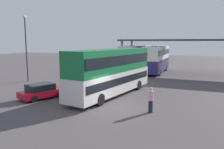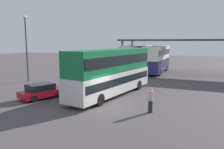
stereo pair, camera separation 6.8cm
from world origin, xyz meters
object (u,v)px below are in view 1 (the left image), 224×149
object	(u,v)px
lamppost_tall	(26,41)
double_decker_near_canopy	(136,57)
double_decker_mid_row	(157,58)
pedestrian_waiting	(151,100)
double_decker_main	(112,70)
parked_hatchback	(42,91)

from	to	relation	value
lamppost_tall	double_decker_near_canopy	bearing A→B (deg)	55.09
double_decker_near_canopy	double_decker_mid_row	xyz separation A→B (m)	(3.62, -0.67, -0.03)
lamppost_tall	pedestrian_waiting	distance (m)	19.22
double_decker_main	parked_hatchback	bearing A→B (deg)	132.93
double_decker_main	parked_hatchback	distance (m)	6.69
lamppost_tall	pedestrian_waiting	world-z (taller)	lamppost_tall
double_decker_main	parked_hatchback	xyz separation A→B (m)	(-5.47, -3.44, -1.73)
double_decker_main	double_decker_mid_row	xyz separation A→B (m)	(1.19, 17.34, -0.03)
double_decker_main	lamppost_tall	bearing A→B (deg)	87.13
double_decker_near_canopy	double_decker_mid_row	world-z (taller)	double_decker_near_canopy
double_decker_mid_row	lamppost_tall	xyz separation A→B (m)	(-14.02, -14.24, 2.83)
lamppost_tall	pedestrian_waiting	size ratio (longest dim) A/B	4.55
double_decker_near_canopy	parked_hatchback	bearing A→B (deg)	175.45
lamppost_tall	parked_hatchback	bearing A→B (deg)	-41.63
double_decker_mid_row	lamppost_tall	size ratio (longest dim) A/B	1.25
double_decker_near_canopy	lamppost_tall	size ratio (longest dim) A/B	1.34
double_decker_main	double_decker_near_canopy	distance (m)	18.18
lamppost_tall	pedestrian_waiting	xyz separation A→B (m)	(17.35, -7.09, -4.28)
double_decker_mid_row	double_decker_near_canopy	bearing A→B (deg)	80.69
double_decker_mid_row	lamppost_tall	distance (m)	20.18
double_decker_main	pedestrian_waiting	world-z (taller)	double_decker_main
parked_hatchback	pedestrian_waiting	world-z (taller)	pedestrian_waiting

